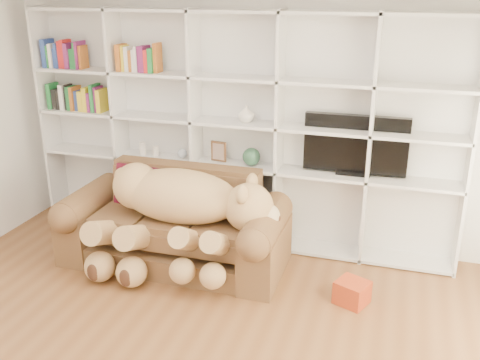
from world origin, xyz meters
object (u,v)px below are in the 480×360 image
(gift_box, at_px, (352,292))
(teddy_bear, at_px, (178,209))
(sofa, at_px, (176,229))
(tv, at_px, (356,145))

(gift_box, bearing_deg, teddy_bear, 177.46)
(sofa, relative_size, tv, 2.19)
(gift_box, bearing_deg, tv, 98.60)
(teddy_bear, xyz_separation_m, gift_box, (1.65, -0.07, -0.54))
(gift_box, xyz_separation_m, tv, (-0.14, 0.93, 1.05))
(sofa, distance_m, tv, 1.93)
(sofa, height_order, tv, tv)
(sofa, distance_m, gift_box, 1.79)
(tv, bearing_deg, teddy_bear, -150.43)
(sofa, bearing_deg, teddy_bear, -58.33)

